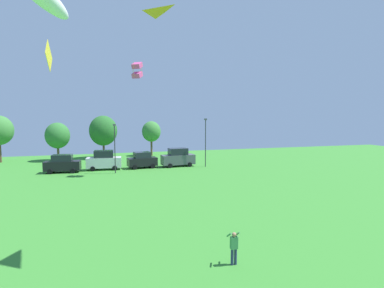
{
  "coord_description": "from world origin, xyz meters",
  "views": [
    {
      "loc": [
        -5.56,
        -0.5,
        7.25
      ],
      "look_at": [
        -1.05,
        14.77,
        5.77
      ],
      "focal_mm": 28.0,
      "sensor_mm": 36.0,
      "label": 1
    }
  ],
  "objects_px": {
    "kite_flying_4": "(137,70)",
    "parked_car_rightmost_in_row": "(178,158)",
    "kite_flying_5": "(142,23)",
    "parked_car_second_from_left": "(104,160)",
    "treeline_tree_1": "(58,136)",
    "kite_flying_3": "(49,56)",
    "parked_car_leftmost": "(63,164)",
    "light_post_0": "(115,146)",
    "parked_car_third_from_left": "(142,160)",
    "treeline_tree_2": "(103,131)",
    "person_standing_mid_field": "(234,246)",
    "treeline_tree_3": "(151,132)",
    "light_post_1": "(206,140)"
  },
  "relations": [
    {
      "from": "kite_flying_4",
      "to": "parked_car_rightmost_in_row",
      "type": "bearing_deg",
      "value": 38.86
    },
    {
      "from": "kite_flying_4",
      "to": "kite_flying_5",
      "type": "relative_size",
      "value": 1.05
    },
    {
      "from": "parked_car_second_from_left",
      "to": "treeline_tree_1",
      "type": "relative_size",
      "value": 0.75
    },
    {
      "from": "parked_car_second_from_left",
      "to": "treeline_tree_1",
      "type": "distance_m",
      "value": 13.31
    },
    {
      "from": "treeline_tree_1",
      "to": "parked_car_second_from_left",
      "type": "bearing_deg",
      "value": -56.47
    },
    {
      "from": "parked_car_rightmost_in_row",
      "to": "kite_flying_3",
      "type": "bearing_deg",
      "value": -137.63
    },
    {
      "from": "parked_car_leftmost",
      "to": "light_post_0",
      "type": "distance_m",
      "value": 7.34
    },
    {
      "from": "parked_car_third_from_left",
      "to": "treeline_tree_2",
      "type": "xyz_separation_m",
      "value": [
        -5.17,
        12.03,
        3.64
      ]
    },
    {
      "from": "person_standing_mid_field",
      "to": "light_post_0",
      "type": "distance_m",
      "value": 26.59
    },
    {
      "from": "parked_car_second_from_left",
      "to": "parked_car_rightmost_in_row",
      "type": "xyz_separation_m",
      "value": [
        10.3,
        -0.2,
        0.01
      ]
    },
    {
      "from": "kite_flying_3",
      "to": "kite_flying_5",
      "type": "relative_size",
      "value": 1.3
    },
    {
      "from": "person_standing_mid_field",
      "to": "treeline_tree_1",
      "type": "xyz_separation_m",
      "value": [
        -13.22,
        39.9,
        3.17
      ]
    },
    {
      "from": "kite_flying_5",
      "to": "treeline_tree_1",
      "type": "xyz_separation_m",
      "value": [
        -9.17,
        37.86,
        -7.61
      ]
    },
    {
      "from": "parked_car_second_from_left",
      "to": "light_post_0",
      "type": "height_order",
      "value": "light_post_0"
    },
    {
      "from": "kite_flying_4",
      "to": "parked_car_leftmost",
      "type": "height_order",
      "value": "kite_flying_4"
    },
    {
      "from": "parked_car_third_from_left",
      "to": "treeline_tree_1",
      "type": "bearing_deg",
      "value": 131.54
    },
    {
      "from": "parked_car_third_from_left",
      "to": "treeline_tree_3",
      "type": "height_order",
      "value": "treeline_tree_3"
    },
    {
      "from": "kite_flying_3",
      "to": "light_post_1",
      "type": "xyz_separation_m",
      "value": [
        17.97,
        13.93,
        -8.14
      ]
    },
    {
      "from": "person_standing_mid_field",
      "to": "parked_car_third_from_left",
      "type": "distance_m",
      "value": 29.02
    },
    {
      "from": "parked_car_leftmost",
      "to": "treeline_tree_3",
      "type": "distance_m",
      "value": 19.47
    },
    {
      "from": "kite_flying_4",
      "to": "parked_car_leftmost",
      "type": "bearing_deg",
      "value": 153.73
    },
    {
      "from": "parked_car_leftmost",
      "to": "parked_car_second_from_left",
      "type": "relative_size",
      "value": 0.96
    },
    {
      "from": "parked_car_third_from_left",
      "to": "treeline_tree_2",
      "type": "height_order",
      "value": "treeline_tree_2"
    },
    {
      "from": "kite_flying_3",
      "to": "parked_car_leftmost",
      "type": "height_order",
      "value": "kite_flying_3"
    },
    {
      "from": "parked_car_rightmost_in_row",
      "to": "treeline_tree_2",
      "type": "bearing_deg",
      "value": 125.57
    },
    {
      "from": "light_post_1",
      "to": "light_post_0",
      "type": "bearing_deg",
      "value": -173.52
    },
    {
      "from": "kite_flying_5",
      "to": "light_post_1",
      "type": "bearing_deg",
      "value": 64.68
    },
    {
      "from": "parked_car_second_from_left",
      "to": "light_post_1",
      "type": "xyz_separation_m",
      "value": [
        14.02,
        -1.58,
        2.59
      ]
    },
    {
      "from": "kite_flying_3",
      "to": "parked_car_rightmost_in_row",
      "type": "relative_size",
      "value": 0.52
    },
    {
      "from": "parked_car_leftmost",
      "to": "parked_car_third_from_left",
      "type": "height_order",
      "value": "parked_car_leftmost"
    },
    {
      "from": "parked_car_second_from_left",
      "to": "parked_car_rightmost_in_row",
      "type": "bearing_deg",
      "value": 2.88
    },
    {
      "from": "light_post_0",
      "to": "treeline_tree_2",
      "type": "xyz_separation_m",
      "value": [
        -1.38,
        14.99,
        1.22
      ]
    },
    {
      "from": "kite_flying_3",
      "to": "parked_car_third_from_left",
      "type": "bearing_deg",
      "value": 59.54
    },
    {
      "from": "parked_car_leftmost",
      "to": "treeline_tree_2",
      "type": "relative_size",
      "value": 0.61
    },
    {
      "from": "person_standing_mid_field",
      "to": "kite_flying_4",
      "type": "relative_size",
      "value": 0.82
    },
    {
      "from": "parked_car_rightmost_in_row",
      "to": "treeline_tree_2",
      "type": "distance_m",
      "value": 16.33
    },
    {
      "from": "kite_flying_3",
      "to": "kite_flying_5",
      "type": "distance_m",
      "value": 12.95
    },
    {
      "from": "treeline_tree_1",
      "to": "parked_car_rightmost_in_row",
      "type": "bearing_deg",
      "value": -32.27
    },
    {
      "from": "parked_car_third_from_left",
      "to": "kite_flying_4",
      "type": "bearing_deg",
      "value": -108.56
    },
    {
      "from": "kite_flying_3",
      "to": "treeline_tree_3",
      "type": "distance_m",
      "value": 31.91
    },
    {
      "from": "person_standing_mid_field",
      "to": "parked_car_third_from_left",
      "type": "bearing_deg",
      "value": 103.84
    },
    {
      "from": "treeline_tree_2",
      "to": "kite_flying_3",
      "type": "bearing_deg",
      "value": -98.13
    },
    {
      "from": "parked_car_leftmost",
      "to": "parked_car_rightmost_in_row",
      "type": "xyz_separation_m",
      "value": [
        15.45,
        0.43,
        0.14
      ]
    },
    {
      "from": "kite_flying_5",
      "to": "light_post_0",
      "type": "xyz_separation_m",
      "value": [
        -0.62,
        24.01,
        -8.18
      ]
    },
    {
      "from": "parked_car_rightmost_in_row",
      "to": "treeline_tree_1",
      "type": "distance_m",
      "value": 20.86
    },
    {
      "from": "light_post_1",
      "to": "treeline_tree_1",
      "type": "relative_size",
      "value": 1.11
    },
    {
      "from": "parked_car_rightmost_in_row",
      "to": "treeline_tree_3",
      "type": "distance_m",
      "value": 13.59
    },
    {
      "from": "parked_car_second_from_left",
      "to": "parked_car_third_from_left",
      "type": "distance_m",
      "value": 5.15
    },
    {
      "from": "parked_car_second_from_left",
      "to": "parked_car_rightmost_in_row",
      "type": "distance_m",
      "value": 10.3
    },
    {
      "from": "person_standing_mid_field",
      "to": "light_post_1",
      "type": "relative_size",
      "value": 0.24
    }
  ]
}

